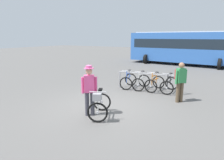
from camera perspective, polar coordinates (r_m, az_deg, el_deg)
name	(u,v)px	position (r m, az deg, el deg)	size (l,w,h in m)	color
ground_plane	(102,107)	(7.63, -2.98, -7.77)	(80.00, 80.00, 0.00)	#605E5B
bike_rack_rail	(149,78)	(9.81, 10.75, 0.66)	(3.20, 0.30, 0.88)	#99999E
racked_bike_blue	(128,81)	(10.38, 4.77, -0.19)	(0.86, 1.21, 0.97)	black
racked_bike_white	(141,82)	(10.16, 8.46, -0.56)	(0.74, 1.13, 0.97)	black
racked_bike_orange	(155,83)	(9.99, 12.30, -0.95)	(0.73, 1.14, 0.97)	black
racked_bike_black	(169,85)	(9.86, 16.25, -1.34)	(0.67, 1.09, 0.97)	black
featured_bicycle	(99,104)	(6.56, -3.68, -7.09)	(1.05, 1.26, 0.97)	black
person_with_featured_bike	(89,88)	(6.60, -6.57, -2.45)	(0.44, 0.38, 1.72)	#383842
pedestrian_with_backpack	(180,80)	(8.40, 19.16, 0.10)	(0.46, 0.47, 1.64)	brown
bus_distant	(184,46)	(19.98, 20.10, 9.17)	(10.16, 3.89, 3.08)	#3366B7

